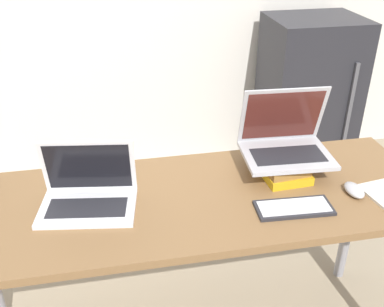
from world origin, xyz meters
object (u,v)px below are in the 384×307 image
Objects in this scene: laptop_left at (88,194)px; wireless_keyboard at (294,208)px; book_stack at (281,166)px; mouse at (354,190)px; mini_fridge at (307,100)px; laptop_on_books at (285,142)px.

wireless_keyboard is (0.70, -0.16, -0.04)m from laptop_left.
laptop_left reaches higher than wireless_keyboard.
book_stack is 0.23m from wireless_keyboard.
wireless_keyboard is 0.26m from mouse.
mini_fridge is at bearing 41.98° from laptop_left.
laptop_left is 1.58× the size of book_stack.
mouse is 1.46m from mini_fridge.
laptop_left is 3.44× the size of mouse.
laptop_left is at bearing -175.03° from book_stack.
mouse is at bearing -108.00° from mini_fridge.
laptop_on_books reaches higher than book_stack.
wireless_keyboard is 2.63× the size of mouse.
book_stack is at bearing -118.99° from laptop_on_books.
book_stack is 0.83× the size of wireless_keyboard.
laptop_left is 1.31× the size of wireless_keyboard.
mouse is at bearing -6.95° from laptop_left.
mouse is (0.25, 0.05, 0.01)m from wireless_keyboard.
laptop_on_books is (0.02, 0.03, 0.09)m from book_stack.
laptop_left is 1.90m from mini_fridge.
mini_fridge is at bearing 72.00° from mouse.
laptop_left reaches higher than book_stack.
mouse reaches higher than wireless_keyboard.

